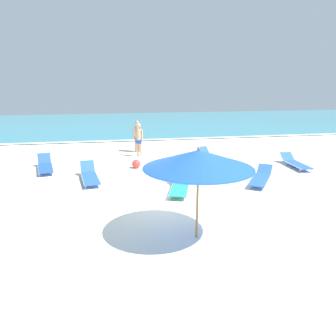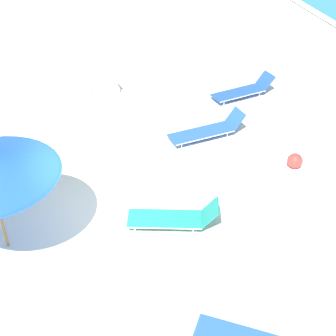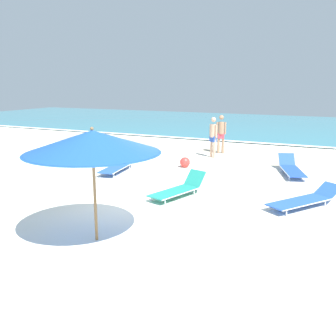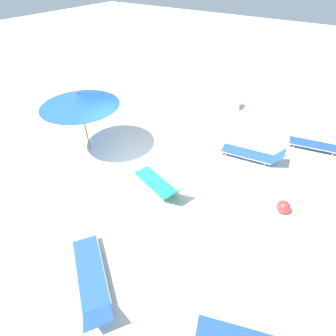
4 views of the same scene
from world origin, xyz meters
TOP-DOWN VIEW (x-y plane):
  - ground_plane at (0.00, 0.01)m, footprint 60.00×60.00m
  - ocean_water at (0.00, 20.84)m, footprint 60.00×18.43m
  - beach_umbrella at (0.32, -2.23)m, footprint 2.73×2.73m
  - sun_lounger_under_umbrella at (3.25, 5.45)m, footprint 1.30×2.30m
  - sun_lounger_beside_umbrella at (4.05, 1.88)m, footprint 1.82×2.29m
  - sun_lounger_near_water_left at (-2.63, 3.23)m, footprint 0.93×2.25m
  - sun_lounger_near_water_right at (-4.67, 5.17)m, footprint 1.03×2.21m
  - sun_lounger_mid_beach_pair_a at (0.65, 1.32)m, footprint 1.15×2.06m
  - sun_lounger_mid_beach_pair_b at (6.67, 3.78)m, footprint 0.69×2.15m
  - beachgoer_wading_adult at (-0.28, 7.20)m, footprint 0.40×0.31m
  - beachgoer_shoreline_child at (-0.28, 8.33)m, footprint 0.43×0.27m
  - beach_ball at (-0.64, 4.89)m, footprint 0.40×0.40m

SIDE VIEW (x-z plane):
  - ground_plane at x=0.00m, z-range -0.16..0.00m
  - ocean_water at x=0.00m, z-range 0.00..0.06m
  - beach_ball at x=-0.64m, z-range 0.00..0.40m
  - sun_lounger_beside_umbrella at x=4.05m, z-range -0.04..0.44m
  - sun_lounger_mid_beach_pair_b at x=6.67m, z-range -0.04..0.46m
  - sun_lounger_under_umbrella at x=3.25m, z-range -0.08..0.50m
  - sun_lounger_near_water_right at x=-4.67m, z-range -0.08..0.52m
  - sun_lounger_near_water_left at x=-2.63m, z-range -0.09..0.53m
  - sun_lounger_mid_beach_pair_a at x=0.65m, z-range -0.08..0.53m
  - beachgoer_wading_adult at x=-0.28m, z-range 0.12..1.88m
  - beachgoer_shoreline_child at x=-0.28m, z-range 0.12..1.88m
  - beach_umbrella at x=0.32m, z-range 0.88..3.25m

